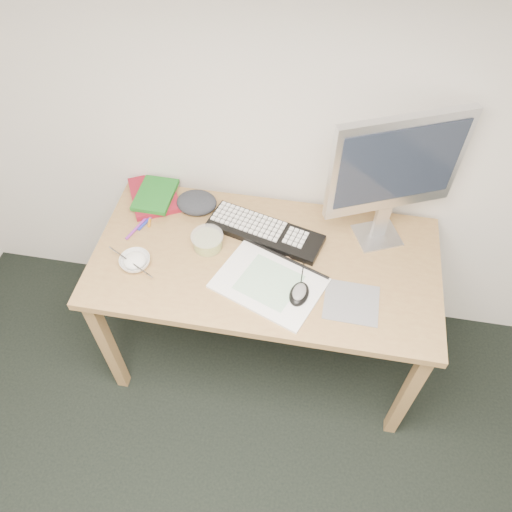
% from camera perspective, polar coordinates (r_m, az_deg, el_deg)
% --- Properties ---
extents(desk, '(1.40, 0.70, 0.75)m').
position_cam_1_polar(desk, '(2.08, 1.03, -1.75)').
color(desk, '#A4834B').
rests_on(desk, ground).
extents(mousepad, '(0.21, 0.19, 0.00)m').
position_cam_1_polar(mousepad, '(1.92, 10.85, -5.23)').
color(mousepad, slate).
rests_on(mousepad, desk).
extents(sketchpad, '(0.47, 0.41, 0.01)m').
position_cam_1_polar(sketchpad, '(1.94, 1.50, -3.11)').
color(sketchpad, white).
rests_on(sketchpad, desk).
extents(keyboard, '(0.51, 0.28, 0.03)m').
position_cam_1_polar(keyboard, '(2.09, 1.05, 2.78)').
color(keyboard, black).
rests_on(keyboard, desk).
extents(monitor, '(0.48, 0.24, 0.59)m').
position_cam_1_polar(monitor, '(1.90, 15.70, 9.64)').
color(monitor, silver).
rests_on(monitor, desk).
extents(mouse, '(0.09, 0.13, 0.04)m').
position_cam_1_polar(mouse, '(1.89, 4.98, -4.12)').
color(mouse, black).
rests_on(mouse, sketchpad).
extents(rice_bowl, '(0.13, 0.13, 0.04)m').
position_cam_1_polar(rice_bowl, '(2.04, -13.64, -0.64)').
color(rice_bowl, white).
rests_on(rice_bowl, desk).
extents(chopsticks, '(0.22, 0.13, 0.02)m').
position_cam_1_polar(chopsticks, '(2.01, -14.16, -0.65)').
color(chopsticks, silver).
rests_on(chopsticks, rice_bowl).
extents(fruit_tub, '(0.14, 0.14, 0.06)m').
position_cam_1_polar(fruit_tub, '(2.04, -5.56, 1.73)').
color(fruit_tub, gold).
rests_on(fruit_tub, desk).
extents(book_red, '(0.29, 0.32, 0.03)m').
position_cam_1_polar(book_red, '(2.29, -11.58, 6.84)').
color(book_red, maroon).
rests_on(book_red, desk).
extents(book_green, '(0.16, 0.22, 0.02)m').
position_cam_1_polar(book_green, '(2.26, -11.43, 6.88)').
color(book_green, '#1A681E').
rests_on(book_green, book_red).
extents(cloth_lump, '(0.18, 0.16, 0.06)m').
position_cam_1_polar(cloth_lump, '(2.20, -6.80, 6.08)').
color(cloth_lump, '#282A30').
rests_on(cloth_lump, desk).
extents(pencil_pink, '(0.17, 0.07, 0.01)m').
position_cam_1_polar(pencil_pink, '(2.06, 0.65, 1.18)').
color(pencil_pink, pink).
rests_on(pencil_pink, desk).
extents(pencil_tan, '(0.15, 0.12, 0.01)m').
position_cam_1_polar(pencil_tan, '(2.05, 2.21, 1.03)').
color(pencil_tan, tan).
rests_on(pencil_tan, desk).
extents(pencil_black, '(0.19, 0.02, 0.01)m').
position_cam_1_polar(pencil_black, '(2.05, 2.57, 0.80)').
color(pencil_black, black).
rests_on(pencil_black, desk).
extents(marker_blue, '(0.06, 0.13, 0.01)m').
position_cam_1_polar(marker_blue, '(2.20, -12.23, 4.04)').
color(marker_blue, '#212EB2').
rests_on(marker_blue, desk).
extents(marker_orange, '(0.04, 0.13, 0.01)m').
position_cam_1_polar(marker_orange, '(2.22, -12.01, 4.55)').
color(marker_orange, orange).
rests_on(marker_orange, desk).
extents(marker_purple, '(0.06, 0.13, 0.01)m').
position_cam_1_polar(marker_purple, '(2.18, -13.54, 3.07)').
color(marker_purple, purple).
rests_on(marker_purple, desk).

